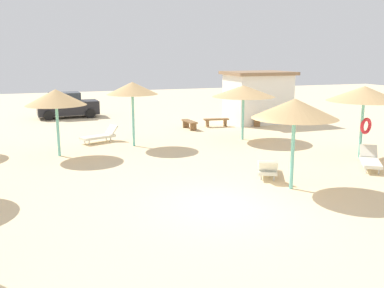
% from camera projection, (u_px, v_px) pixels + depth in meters
% --- Properties ---
extents(ground_plane, '(80.00, 80.00, 0.00)m').
position_uv_depth(ground_plane, '(227.00, 204.00, 12.46)').
color(ground_plane, beige).
extents(parasol_0, '(2.71, 2.71, 2.92)m').
position_uv_depth(parasol_0, '(295.00, 109.00, 13.39)').
color(parasol_0, '#6BC6BC').
rests_on(parasol_0, ground).
extents(parasol_2, '(3.01, 3.01, 3.00)m').
position_uv_depth(parasol_2, '(364.00, 94.00, 17.54)').
color(parasol_2, '#6BC6BC').
rests_on(parasol_2, ground).
extents(parasol_3, '(2.37, 2.37, 3.01)m').
position_uv_depth(parasol_3, '(132.00, 88.00, 19.82)').
color(parasol_3, '#6BC6BC').
rests_on(parasol_3, ground).
extents(parasol_5, '(2.51, 2.51, 2.85)m').
position_uv_depth(parasol_5, '(56.00, 97.00, 17.87)').
color(parasol_5, '#6BC6BC').
rests_on(parasol_5, ground).
extents(parasol_7, '(3.14, 3.14, 2.75)m').
position_uv_depth(parasol_7, '(244.00, 91.00, 21.40)').
color(parasol_7, '#6BC6BC').
rests_on(parasol_7, ground).
extents(lounger_0, '(1.42, 1.95, 0.77)m').
position_uv_depth(lounger_0, '(267.00, 168.00, 15.24)').
color(lounger_0, silver).
rests_on(lounger_0, ground).
extents(lounger_2, '(1.59, 1.90, 0.76)m').
position_uv_depth(lounger_2, '(370.00, 160.00, 16.31)').
color(lounger_2, silver).
rests_on(lounger_2, ground).
extents(lounger_3, '(1.96, 1.31, 0.79)m').
position_uv_depth(lounger_3, '(100.00, 136.00, 21.18)').
color(lounger_3, silver).
rests_on(lounger_3, ground).
extents(bench_0, '(0.67, 1.55, 0.49)m').
position_uv_depth(bench_0, '(254.00, 120.00, 26.15)').
color(bench_0, brown).
rests_on(bench_0, ground).
extents(bench_1, '(1.54, 0.58, 0.49)m').
position_uv_depth(bench_1, '(216.00, 121.00, 25.67)').
color(bench_1, brown).
rests_on(bench_1, ground).
extents(bench_2, '(0.49, 1.52, 0.49)m').
position_uv_depth(bench_2, '(189.00, 123.00, 24.86)').
color(bench_2, brown).
rests_on(bench_2, ground).
extents(parked_car, '(4.08, 2.15, 1.72)m').
position_uv_depth(parked_car, '(67.00, 106.00, 29.28)').
color(parked_car, black).
rests_on(parked_car, ground).
extents(beach_cabana, '(4.01, 3.22, 3.20)m').
position_uv_depth(beach_cabana, '(257.00, 97.00, 27.13)').
color(beach_cabana, white).
rests_on(beach_cabana, ground).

